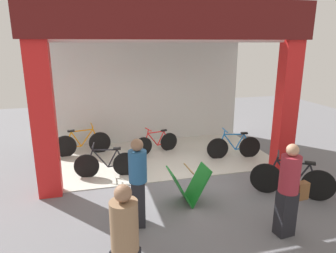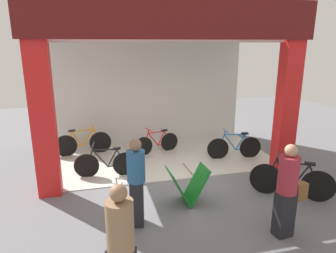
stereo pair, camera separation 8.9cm
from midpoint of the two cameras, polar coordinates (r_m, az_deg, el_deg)
The scene contains 11 objects.
ground_plane at distance 7.67m, azimuth 1.28°, elevation -9.94°, with size 20.60×20.60×0.00m, color slate.
shop_facade at distance 8.65m, azimuth -1.78°, elevation 8.52°, with size 6.50×3.66×4.21m.
bicycle_inside_0 at distance 9.34m, azimuth -2.44°, elevation -3.10°, with size 1.42×0.48×0.80m.
bicycle_inside_1 at distance 7.88m, azimuth -11.75°, elevation -6.83°, with size 1.57×0.43×0.86m.
bicycle_inside_2 at distance 9.11m, azimuth 11.92°, elevation -3.71°, with size 1.59×0.44×0.88m.
bicycle_inside_3 at distance 9.54m, azimuth -15.89°, elevation -3.02°, with size 1.66×0.46×0.92m.
bicycle_parked_0 at distance 7.26m, azimuth 21.76°, elevation -9.26°, with size 1.48×1.03×0.97m.
sandwich_board_sign at distance 6.53m, azimuth 3.41°, elevation -10.89°, with size 0.85×0.58×0.79m.
pedestrian_0 at distance 4.00m, azimuth -8.64°, elevation -21.49°, with size 0.47×0.47×1.72m.
pedestrian_2 at distance 5.68m, azimuth 21.19°, elevation -10.90°, with size 0.60×0.37×1.68m.
pedestrian_3 at distance 5.61m, azimuth -6.06°, elevation -10.22°, with size 0.38×0.38×1.67m.
Camera 1 is at (-1.96, -6.65, 3.27)m, focal length 32.73 mm.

